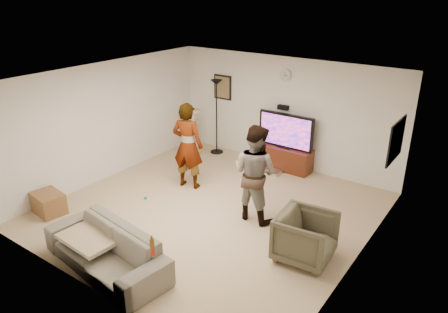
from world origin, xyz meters
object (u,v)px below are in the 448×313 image
Objects in this scene: tv_stand at (284,158)px; person_left at (188,146)px; person_right at (255,173)px; floor_lamp at (217,117)px; armchair at (305,237)px; sofa at (106,250)px; side_table at (49,203)px; beer_bottle at (152,247)px; tv at (286,131)px; cat_tree at (192,130)px.

person_left reaches higher than tv_stand.
person_right reaches higher than tv_stand.
armchair is at bearing -36.69° from floor_lamp.
sofa is 2.22m from side_table.
person_left is at bearing 121.96° from beer_bottle.
floor_lamp is 4.96m from sofa.
beer_bottle is at bearing -83.23° from tv.
cat_tree is at bearing -170.13° from tv_stand.
tv_stand reaches higher than side_table.
tv is 0.61× the size of sofa.
tv_stand is at bearing 0.00° from tv.
floor_lamp is 4.37m from side_table.
armchair is at bearing 158.35° from person_right.
sofa is at bearing -12.19° from side_table.
beer_bottle is (1.00, 0.00, 0.44)m from sofa.
sofa is at bearing -73.13° from floor_lamp.
tv_stand is 0.96× the size of tv.
tv is 3.48m from armchair.
sofa is 3.01m from armchair.
person_right is (0.58, -2.26, 0.62)m from tv_stand.
side_table is (-3.18, -2.07, -0.69)m from person_right.
person_right is 3.86m from side_table.
floor_lamp is at bearing -83.75° from person_left.
tv_stand is 0.65m from tv.
beer_bottle reaches higher than side_table.
tv is at bearing 0.00° from tv_stand.
person_left is 3.35m from beer_bottle.
person_right reaches higher than side_table.
person_right is at bearing 59.67° from armchair.
tv_stand is 2.14× the size of side_table.
person_left is 0.83× the size of sofa.
sofa is (1.43, -4.72, -0.60)m from floor_lamp.
beer_bottle is (2.43, -4.72, -0.16)m from floor_lamp.
person_left reaches higher than tv.
tv_stand is at bearing -71.89° from person_right.
tv_stand is at bearing 9.87° from cat_tree.
floor_lamp reaches higher than person_right.
tv_stand is at bearing -134.44° from person_left.
tv_stand is 3.44m from armchair.
tv reaches higher than sofa.
side_table is at bearing 102.97° from armchair.
tv_stand is 5.05m from side_table.
person_left reaches higher than person_right.
beer_bottle is at bearing 140.65° from armchair.
tv is 2.34m from person_right.
tv_stand is 5.06× the size of beer_bottle.
cat_tree is 3.95m from side_table.
floor_lamp is at bearing -177.25° from tv.
beer_bottle is (0.57, -4.80, 0.49)m from tv_stand.
tv is at bearing 2.75° from floor_lamp.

